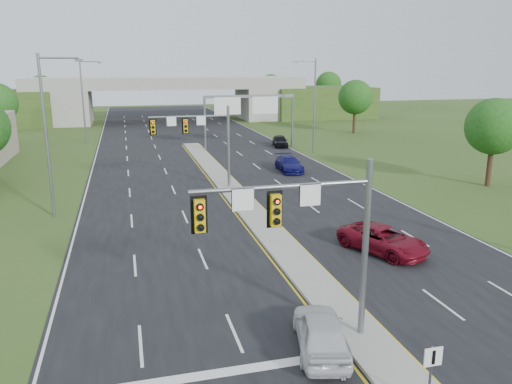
{
  "coord_description": "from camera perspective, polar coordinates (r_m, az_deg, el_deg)",
  "views": [
    {
      "loc": [
        -8.37,
        -15.81,
        10.23
      ],
      "look_at": [
        -1.12,
        11.66,
        3.0
      ],
      "focal_mm": 35.0,
      "sensor_mm": 36.0,
      "label": 1
    }
  ],
  "objects": [
    {
      "name": "tree_r_near",
      "position": [
        47.22,
        25.56,
        6.76
      ],
      "size": [
        4.8,
        4.8,
        7.6
      ],
      "color": "#382316",
      "rests_on": "ground"
    },
    {
      "name": "lightpole_r_far",
      "position": [
        60.01,
        6.53,
        10.25
      ],
      "size": [
        2.85,
        0.25,
        11.0
      ],
      "color": "slate",
      "rests_on": "ground"
    },
    {
      "name": "signal_mast_near",
      "position": [
        17.75,
        6.13,
        -3.87
      ],
      "size": [
        6.62,
        0.6,
        7.0
      ],
      "color": "slate",
      "rests_on": "ground"
    },
    {
      "name": "tree_back_b",
      "position": [
        111.01,
        -23.29,
        10.71
      ],
      "size": [
        5.6,
        5.6,
        8.32
      ],
      "color": "#382316",
      "rests_on": "ground"
    },
    {
      "name": "ground",
      "position": [
        20.61,
        11.82,
        -15.82
      ],
      "size": [
        240.0,
        240.0,
        0.0
      ],
      "primitive_type": "plane",
      "color": "#304A1A",
      "rests_on": "ground"
    },
    {
      "name": "car_white",
      "position": [
        19.12,
        7.43,
        -15.51
      ],
      "size": [
        2.75,
        4.68,
        1.49
      ],
      "primitive_type": "imported",
      "rotation": [
        0.0,
        0.0,
        2.9
      ],
      "color": "silver",
      "rests_on": "road"
    },
    {
      "name": "tree_back_c",
      "position": [
        114.58,
        1.68,
        11.92
      ],
      "size": [
        5.6,
        5.6,
        8.32
      ],
      "color": "#382316",
      "rests_on": "ground"
    },
    {
      "name": "overpass",
      "position": [
        96.4,
        -9.92,
        10.1
      ],
      "size": [
        80.0,
        14.0,
        8.1
      ],
      "color": "gray",
      "rests_on": "ground"
    },
    {
      "name": "lightpole_l_far",
      "position": [
        71.1,
        -19.04,
        10.19
      ],
      "size": [
        2.85,
        0.25,
        11.0
      ],
      "color": "slate",
      "rests_on": "ground"
    },
    {
      "name": "road",
      "position": [
        52.5,
        -5.33,
        2.99
      ],
      "size": [
        24.0,
        160.0,
        0.02
      ],
      "primitive_type": "cube",
      "color": "black",
      "rests_on": "ground"
    },
    {
      "name": "car_far_b",
      "position": [
        49.64,
        3.79,
        3.24
      ],
      "size": [
        2.35,
        5.15,
        1.46
      ],
      "primitive_type": "imported",
      "rotation": [
        0.0,
        0.0,
        -0.06
      ],
      "color": "#0E0D52",
      "rests_on": "road"
    },
    {
      "name": "median",
      "position": [
        40.97,
        -2.53,
        -0.05
      ],
      "size": [
        2.0,
        54.0,
        0.16
      ],
      "primitive_type": "cube",
      "color": "gray",
      "rests_on": "road"
    },
    {
      "name": "car_far_c",
      "position": [
        64.85,
        2.78,
        5.86
      ],
      "size": [
        2.44,
        4.5,
        1.45
      ],
      "primitive_type": "imported",
      "rotation": [
        0.0,
        0.0,
        -0.18
      ],
      "color": "black",
      "rests_on": "road"
    },
    {
      "name": "keep_right_sign",
      "position": [
        16.53,
        19.43,
        -18.44
      ],
      "size": [
        0.6,
        0.13,
        2.2
      ],
      "color": "slate",
      "rests_on": "ground"
    },
    {
      "name": "tree_r_mid",
      "position": [
        78.85,
        11.29,
        10.58
      ],
      "size": [
        5.2,
        5.2,
        8.12
      ],
      "color": "#382316",
      "rests_on": "ground"
    },
    {
      "name": "lightpole_l_mid",
      "position": [
        36.38,
        -22.62,
        6.68
      ],
      "size": [
        2.85,
        0.25,
        11.0
      ],
      "color": "slate",
      "rests_on": "ground"
    },
    {
      "name": "lane_markings",
      "position": [
        46.52,
        -4.81,
        1.56
      ],
      "size": [
        23.72,
        160.0,
        0.01
      ],
      "color": "gold",
      "rests_on": "road"
    },
    {
      "name": "tree_back_d",
      "position": [
        119.28,
        8.29,
        12.03
      ],
      "size": [
        6.0,
        6.0,
        8.85
      ],
      "color": "#382316",
      "rests_on": "ground"
    },
    {
      "name": "car_far_a",
      "position": [
        28.95,
        14.34,
        -5.28
      ],
      "size": [
        4.35,
        5.84,
        1.47
      ],
      "primitive_type": "imported",
      "rotation": [
        0.0,
        0.0,
        0.41
      ],
      "color": "maroon",
      "rests_on": "road"
    },
    {
      "name": "signal_mast_far",
      "position": [
        41.55,
        -6.24,
        6.59
      ],
      "size": [
        6.62,
        0.6,
        7.0
      ],
      "color": "slate",
      "rests_on": "ground"
    },
    {
      "name": "sign_gantry",
      "position": [
        62.76,
        -0.87,
        9.72
      ],
      "size": [
        11.58,
        0.44,
        6.67
      ],
      "color": "slate",
      "rests_on": "ground"
    }
  ]
}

